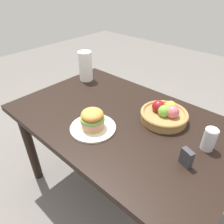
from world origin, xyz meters
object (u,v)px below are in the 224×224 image
plate (93,128)px  fruit_basket (164,114)px  paper_towel_roll (85,66)px  soda_can (209,139)px  sandwich (92,119)px  napkin_holder (187,158)px

plate → fruit_basket: 0.44m
paper_towel_roll → soda_can: bearing=-7.3°
sandwich → soda_can: (0.56, 0.28, -0.01)m
soda_can → paper_towel_roll: 1.10m
fruit_basket → sandwich: bearing=-126.8°
plate → napkin_holder: (0.52, 0.11, 0.04)m
plate → paper_towel_roll: size_ratio=1.12×
fruit_basket → napkin_holder: (0.26, -0.25, 0.00)m
plate → sandwich: (0.00, 0.00, 0.07)m
paper_towel_roll → plate: bearing=-38.7°
napkin_holder → plate: bearing=-148.5°
fruit_basket → paper_towel_roll: size_ratio=1.21×
plate → paper_towel_roll: bearing=141.3°
plate → paper_towel_roll: paper_towel_roll is taller
soda_can → napkin_holder: 0.18m
plate → soda_can: size_ratio=2.13×
soda_can → paper_towel_roll: size_ratio=0.53×
paper_towel_roll → napkin_holder: size_ratio=2.67×
soda_can → napkin_holder: bearing=-101.0°
soda_can → napkin_holder: size_ratio=1.40×
plate → napkin_holder: napkin_holder is taller
fruit_basket → napkin_holder: fruit_basket is taller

